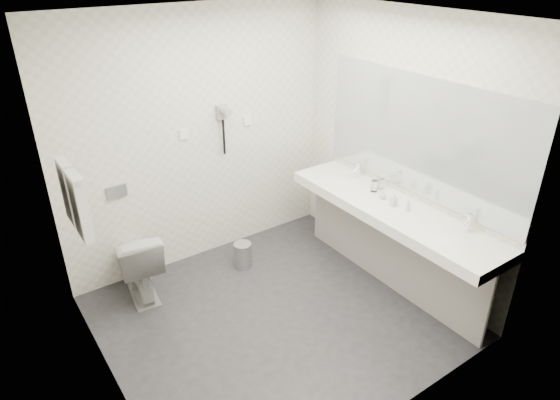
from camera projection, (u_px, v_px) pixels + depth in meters
floor at (276, 316)px, 4.36m from camera, size 2.80×2.80×0.00m
ceiling at (274, 17)px, 3.21m from camera, size 2.80×2.80×0.00m
wall_back at (199, 141)px, 4.73m from camera, size 2.80×0.00×2.80m
wall_front at (403, 270)px, 2.84m from camera, size 2.80×0.00×2.80m
wall_left at (91, 246)px, 3.07m from camera, size 0.00×2.60×2.60m
wall_right at (401, 151)px, 4.50m from camera, size 0.00×2.60×2.60m
vanity_counter at (391, 211)px, 4.42m from camera, size 0.55×2.20×0.10m
vanity_panel at (388, 250)px, 4.63m from camera, size 0.03×2.15×0.75m
vanity_post_near at (488, 308)px, 3.88m from camera, size 0.06×0.06×0.75m
vanity_post_far at (321, 207)px, 5.40m from camera, size 0.06×0.06×0.75m
mirror at (420, 137)px, 4.25m from camera, size 0.02×2.20×1.05m
basin_near at (452, 239)px, 3.93m from camera, size 0.40×0.31×0.05m
basin_far at (343, 182)px, 4.88m from camera, size 0.40×0.31×0.05m
faucet_near at (469, 222)px, 3.99m from camera, size 0.04×0.04×0.15m
faucet_far at (358, 169)px, 4.93m from camera, size 0.04×0.04×0.15m
soap_bottle_a at (394, 200)px, 4.37m from camera, size 0.06×0.06×0.12m
soap_bottle_b at (383, 195)px, 4.51m from camera, size 0.09×0.09×0.08m
soap_bottle_c at (408, 205)px, 4.30m from camera, size 0.05×0.05×0.10m
glass_left at (374, 186)px, 4.63m from camera, size 0.08×0.08×0.11m
glass_right at (380, 184)px, 4.68m from camera, size 0.07×0.07×0.10m
toilet at (138, 262)px, 4.50m from camera, size 0.48×0.73×0.69m
flush_plate at (117, 192)px, 4.42m from camera, size 0.18×0.02×0.12m
pedal_bin at (243, 256)px, 4.99m from camera, size 0.20×0.20×0.25m
bin_lid at (242, 244)px, 4.92m from camera, size 0.18×0.18×0.02m
towel_rail at (67, 171)px, 3.36m from camera, size 0.02×0.62×0.02m
towel_near at (80, 206)px, 3.36m from camera, size 0.07×0.24×0.48m
towel_far at (69, 192)px, 3.57m from camera, size 0.07×0.24×0.48m
dryer_cradle at (222, 112)px, 4.72m from camera, size 0.10×0.04×0.14m
dryer_barrel at (225, 111)px, 4.66m from camera, size 0.08×0.14×0.08m
dryer_cord at (224, 137)px, 4.83m from camera, size 0.02×0.02×0.35m
switch_plate_a at (184, 134)px, 4.60m from camera, size 0.09×0.02×0.09m
switch_plate_b at (248, 121)px, 4.96m from camera, size 0.09×0.02×0.09m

